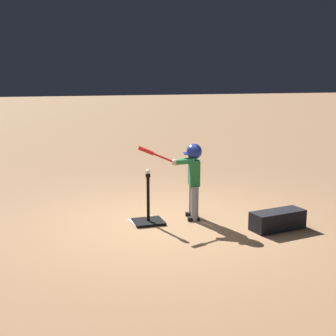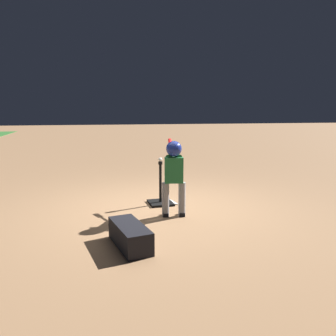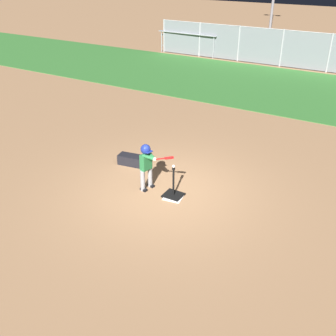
# 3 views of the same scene
# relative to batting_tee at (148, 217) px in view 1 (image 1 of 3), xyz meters

# --- Properties ---
(ground_plane) EXTENTS (90.00, 90.00, 0.00)m
(ground_plane) POSITION_rel_batting_tee_xyz_m (-0.26, 0.08, -0.10)
(ground_plane) COLOR #99704C
(home_plate) EXTENTS (0.50, 0.50, 0.02)m
(home_plate) POSITION_rel_batting_tee_xyz_m (0.03, -0.04, -0.09)
(home_plate) COLOR white
(home_plate) RESTS_ON ground_plane
(batting_tee) EXTENTS (0.46, 0.42, 0.78)m
(batting_tee) POSITION_rel_batting_tee_xyz_m (0.00, 0.00, 0.00)
(batting_tee) COLOR black
(batting_tee) RESTS_ON ground_plane
(batter_child) EXTENTS (0.99, 0.41, 1.21)m
(batter_child) POSITION_rel_batting_tee_xyz_m (-0.73, -0.03, 0.67)
(batter_child) COLOR gray
(batter_child) RESTS_ON ground_plane
(baseball) EXTENTS (0.07, 0.07, 0.07)m
(baseball) POSITION_rel_batting_tee_xyz_m (0.00, 0.00, 0.72)
(baseball) COLOR white
(baseball) RESTS_ON batting_tee
(equipment_bag) EXTENTS (0.88, 0.45, 0.28)m
(equipment_bag) POSITION_rel_batting_tee_xyz_m (-1.77, 0.85, 0.04)
(equipment_bag) COLOR black
(equipment_bag) RESTS_ON ground_plane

